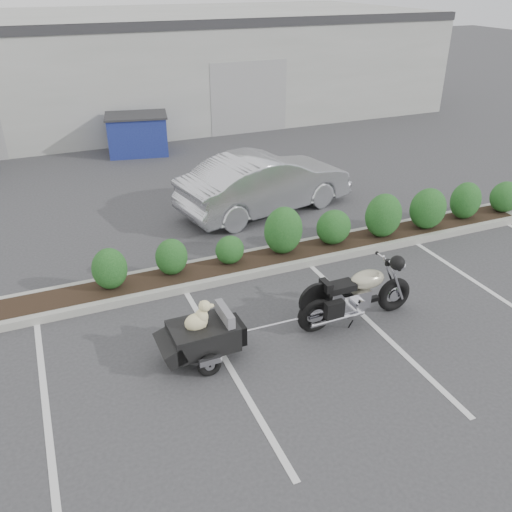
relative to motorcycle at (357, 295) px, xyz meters
name	(u,v)px	position (x,y,z in m)	size (l,w,h in m)	color
ground	(297,323)	(-0.98, 0.32, -0.52)	(90.00, 90.00, 0.00)	#38383A
planter_kerb	(293,255)	(0.02, 2.52, -0.44)	(12.00, 1.00, 0.15)	#9E9E93
building	(114,65)	(-0.98, 17.32, 1.48)	(26.00, 10.00, 4.00)	#9EA099
motorcycle	(357,295)	(0.00, 0.00, 0.00)	(2.26, 0.76, 1.30)	black
pet_trailer	(202,335)	(-2.78, 0.02, -0.07)	(1.80, 1.00, 1.08)	black
sedan	(265,183)	(0.55, 5.17, 0.22)	(1.57, 4.50, 1.48)	silver
dumpster	(138,134)	(-1.40, 11.29, 0.14)	(2.22, 1.72, 1.31)	navy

